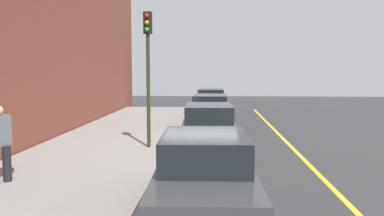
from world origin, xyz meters
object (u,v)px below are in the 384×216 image
object	(u,v)px
parked_car_green	(209,127)
traffic_light_pole	(148,57)
parked_car_navy	(210,111)
parked_car_charcoal	(205,175)
parked_car_black	(211,101)

from	to	relation	value
parked_car_green	traffic_light_pole	size ratio (longest dim) A/B	1.03
parked_car_navy	parked_car_charcoal	bearing A→B (deg)	0.12
parked_car_navy	parked_car_charcoal	size ratio (longest dim) A/B	1.03
parked_car_black	traffic_light_pole	world-z (taller)	traffic_light_pole
parked_car_black	parked_car_charcoal	xyz separation A→B (m)	(18.09, 0.05, -0.00)
parked_car_navy	parked_car_green	size ratio (longest dim) A/B	0.97
parked_car_navy	traffic_light_pole	xyz separation A→B (m)	(6.17, -1.98, 2.39)
parked_car_black	parked_car_charcoal	size ratio (longest dim) A/B	1.07
parked_car_green	parked_car_charcoal	size ratio (longest dim) A/B	1.06
parked_car_green	traffic_light_pole	bearing A→B (deg)	-71.79
parked_car_black	parked_car_navy	xyz separation A→B (m)	(6.13, 0.02, -0.00)
parked_car_black	traffic_light_pole	xyz separation A→B (m)	(12.30, -1.96, 2.39)
parked_car_charcoal	parked_car_black	bearing A→B (deg)	-179.84
parked_car_navy	traffic_light_pole	size ratio (longest dim) A/B	1.00
parked_car_black	parked_car_green	distance (m)	11.65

